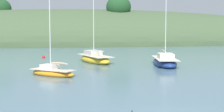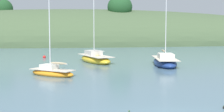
{
  "view_description": "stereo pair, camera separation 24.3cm",
  "coord_description": "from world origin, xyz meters",
  "px_view_note": "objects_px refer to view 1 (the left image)",
  "views": [
    {
      "loc": [
        -4.72,
        -12.0,
        4.2
      ],
      "look_at": [
        0.0,
        20.0,
        1.2
      ],
      "focal_mm": 48.06,
      "sensor_mm": 36.0,
      "label": 1
    },
    {
      "loc": [
        -4.48,
        -12.04,
        4.2
      ],
      "look_at": [
        0.0,
        20.0,
        1.2
      ],
      "focal_mm": 48.06,
      "sensor_mm": 36.0,
      "label": 2
    }
  ],
  "objects_px": {
    "sailboat_yellow_far": "(165,62)",
    "mooring_buoy_outer": "(44,57)",
    "sailboat_red_portside": "(52,72)",
    "sailboat_black_sloop": "(95,59)"
  },
  "relations": [
    {
      "from": "sailboat_red_portside",
      "to": "mooring_buoy_outer",
      "type": "distance_m",
      "value": 16.55
    },
    {
      "from": "sailboat_yellow_far",
      "to": "mooring_buoy_outer",
      "type": "height_order",
      "value": "sailboat_yellow_far"
    },
    {
      "from": "sailboat_yellow_far",
      "to": "mooring_buoy_outer",
      "type": "bearing_deg",
      "value": 142.72
    },
    {
      "from": "sailboat_red_portside",
      "to": "sailboat_yellow_far",
      "type": "relative_size",
      "value": 0.69
    },
    {
      "from": "sailboat_red_portside",
      "to": "sailboat_black_sloop",
      "type": "height_order",
      "value": "sailboat_black_sloop"
    },
    {
      "from": "sailboat_red_portside",
      "to": "sailboat_yellow_far",
      "type": "height_order",
      "value": "sailboat_yellow_far"
    },
    {
      "from": "sailboat_red_portside",
      "to": "sailboat_black_sloop",
      "type": "relative_size",
      "value": 0.81
    },
    {
      "from": "sailboat_black_sloop",
      "to": "sailboat_yellow_far",
      "type": "xyz_separation_m",
      "value": [
        7.55,
        -4.45,
        0.01
      ]
    },
    {
      "from": "sailboat_black_sloop",
      "to": "sailboat_yellow_far",
      "type": "height_order",
      "value": "sailboat_yellow_far"
    },
    {
      "from": "sailboat_yellow_far",
      "to": "mooring_buoy_outer",
      "type": "relative_size",
      "value": 18.37
    }
  ]
}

